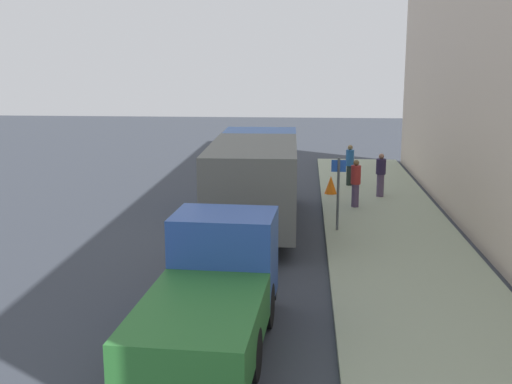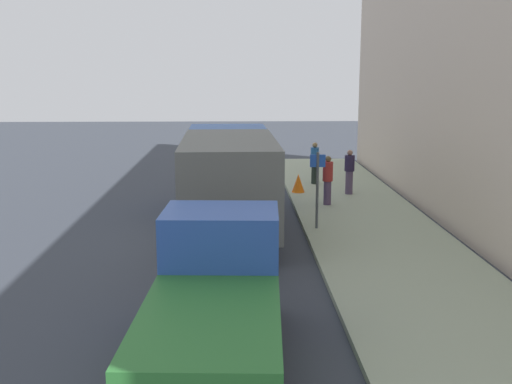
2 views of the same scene
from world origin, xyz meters
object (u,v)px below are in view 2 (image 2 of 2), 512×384
object	(u,v)px
pedestrian_third	(315,162)
street_sign_post	(317,183)
large_utility_truck	(229,174)
traffic_cone_orange	(298,183)
small_flatbed_truck	(216,298)
pedestrian_walking	(328,179)
pedestrian_standing	(349,171)

from	to	relation	value
pedestrian_third	street_sign_post	bearing A→B (deg)	119.16
large_utility_truck	street_sign_post	xyz separation A→B (m)	(2.55, -0.68, -0.17)
traffic_cone_orange	small_flatbed_truck	bearing A→B (deg)	-101.33
pedestrian_third	street_sign_post	size ratio (longest dim) A/B	0.75
pedestrian_third	street_sign_post	xyz separation A→B (m)	(-0.81, -7.05, 0.44)
large_utility_truck	traffic_cone_orange	size ratio (longest dim) A/B	11.86
small_flatbed_truck	pedestrian_walking	size ratio (longest dim) A/B	3.09
pedestrian_standing	traffic_cone_orange	bearing A→B (deg)	-118.41
large_utility_truck	pedestrian_standing	xyz separation A→B (m)	(4.38, 4.28, -0.64)
large_utility_truck	pedestrian_third	size ratio (longest dim) A/B	4.88
pedestrian_walking	street_sign_post	xyz separation A→B (m)	(-0.77, -3.14, 0.44)
pedestrian_standing	traffic_cone_orange	xyz separation A→B (m)	(-1.84, 0.39, -0.51)
small_flatbed_truck	traffic_cone_orange	world-z (taller)	small_flatbed_truck
pedestrian_third	traffic_cone_orange	distance (m)	1.97
small_flatbed_truck	traffic_cone_orange	xyz separation A→B (m)	(2.65, 13.23, -0.57)
pedestrian_standing	pedestrian_third	distance (m)	2.33
large_utility_truck	street_sign_post	world-z (taller)	large_utility_truck
small_flatbed_truck	street_sign_post	size ratio (longest dim) A/B	2.33
street_sign_post	pedestrian_third	bearing A→B (deg)	83.42
pedestrian_third	small_flatbed_truck	bearing A→B (deg)	112.67
small_flatbed_truck	traffic_cone_orange	distance (m)	13.51
large_utility_truck	traffic_cone_orange	xyz separation A→B (m)	(2.54, 4.66, -1.15)
pedestrian_walking	pedestrian_standing	xyz separation A→B (m)	(1.07, 1.81, -0.02)
large_utility_truck	pedestrian_walking	size ratio (longest dim) A/B	4.88
pedestrian_third	pedestrian_standing	bearing A→B (deg)	151.77
small_flatbed_truck	pedestrian_standing	distance (m)	13.61
traffic_cone_orange	street_sign_post	xyz separation A→B (m)	(0.01, -5.34, 0.98)
large_utility_truck	small_flatbed_truck	bearing A→B (deg)	-91.97
pedestrian_walking	pedestrian_standing	distance (m)	2.10
traffic_cone_orange	street_sign_post	world-z (taller)	street_sign_post
pedestrian_walking	traffic_cone_orange	size ratio (longest dim) A/B	2.43
pedestrian_walking	pedestrian_third	size ratio (longest dim) A/B	1.00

